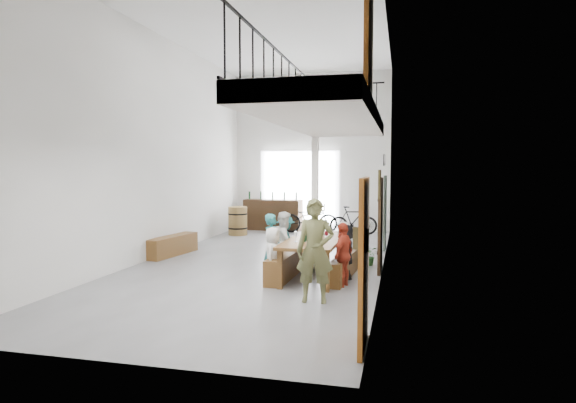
% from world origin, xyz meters
% --- Properties ---
extents(floor, '(12.00, 12.00, 0.00)m').
position_xyz_m(floor, '(0.00, 0.00, 0.00)').
color(floor, slate).
rests_on(floor, ground).
extents(room_walls, '(12.00, 12.00, 12.00)m').
position_xyz_m(room_walls, '(0.00, 0.00, 3.55)').
color(room_walls, white).
rests_on(room_walls, ground).
extents(gateway_portal, '(2.80, 0.08, 2.80)m').
position_xyz_m(gateway_portal, '(-0.40, 5.94, 1.40)').
color(gateway_portal, white).
rests_on(gateway_portal, ground).
extents(right_wall_decor, '(0.07, 8.28, 5.07)m').
position_xyz_m(right_wall_decor, '(2.70, -1.87, 1.74)').
color(right_wall_decor, '#AC5D15').
rests_on(right_wall_decor, ground).
extents(balcony, '(1.52, 5.62, 4.00)m').
position_xyz_m(balcony, '(1.98, -3.13, 2.96)').
color(balcony, white).
rests_on(balcony, ground).
extents(tasting_table, '(1.07, 2.54, 0.79)m').
position_xyz_m(tasting_table, '(1.44, -1.26, 0.71)').
color(tasting_table, brown).
rests_on(tasting_table, ground).
extents(bench_inner, '(0.42, 2.15, 0.49)m').
position_xyz_m(bench_inner, '(0.87, -1.27, 0.25)').
color(bench_inner, brown).
rests_on(bench_inner, ground).
extents(bench_wall, '(0.42, 2.01, 0.46)m').
position_xyz_m(bench_wall, '(2.03, -1.17, 0.23)').
color(bench_wall, brown).
rests_on(bench_wall, ground).
extents(tableware, '(0.63, 1.44, 0.35)m').
position_xyz_m(tableware, '(1.44, -1.42, 0.94)').
color(tableware, black).
rests_on(tableware, tasting_table).
extents(side_bench, '(0.64, 1.80, 0.49)m').
position_xyz_m(side_bench, '(-2.50, 0.32, 0.25)').
color(side_bench, brown).
rests_on(side_bench, ground).
extents(oak_barrel, '(0.63, 0.63, 0.93)m').
position_xyz_m(oak_barrel, '(-2.10, 4.18, 0.47)').
color(oak_barrel, olive).
rests_on(oak_barrel, ground).
extents(serving_counter, '(2.09, 0.72, 1.08)m').
position_xyz_m(serving_counter, '(-1.30, 5.65, 0.54)').
color(serving_counter, '#392613').
rests_on(serving_counter, ground).
extents(counter_bottles, '(1.81, 0.19, 0.28)m').
position_xyz_m(counter_bottles, '(-1.31, 5.63, 1.22)').
color(counter_bottles, black).
rests_on(counter_bottles, serving_counter).
extents(guest_left_a, '(0.36, 0.54, 1.09)m').
position_xyz_m(guest_left_a, '(0.76, -1.99, 0.54)').
color(guest_left_a, white).
rests_on(guest_left_a, ground).
extents(guest_left_b, '(0.43, 0.54, 1.30)m').
position_xyz_m(guest_left_b, '(0.62, -1.50, 0.65)').
color(guest_left_b, '#247578').
rests_on(guest_left_b, ground).
extents(guest_left_c, '(0.56, 0.68, 1.28)m').
position_xyz_m(guest_left_c, '(0.71, -0.80, 0.64)').
color(guest_left_c, white).
rests_on(guest_left_c, ground).
extents(guest_left_d, '(0.65, 0.84, 1.15)m').
position_xyz_m(guest_left_d, '(0.62, -0.37, 0.58)').
color(guest_left_d, '#247578').
rests_on(guest_left_d, ground).
extents(guest_right_a, '(0.48, 0.76, 1.20)m').
position_xyz_m(guest_right_a, '(2.09, -1.85, 0.60)').
color(guest_right_a, '#B1321E').
rests_on(guest_right_a, ground).
extents(guest_right_b, '(0.57, 1.05, 1.08)m').
position_xyz_m(guest_right_b, '(2.07, -1.20, 0.54)').
color(guest_right_b, black).
rests_on(guest_right_b, ground).
extents(guest_right_c, '(0.49, 0.60, 1.06)m').
position_xyz_m(guest_right_c, '(1.95, -0.53, 0.53)').
color(guest_right_c, white).
rests_on(guest_right_c, ground).
extents(host_standing, '(0.66, 0.46, 1.71)m').
position_xyz_m(host_standing, '(1.77, -3.03, 0.86)').
color(host_standing, brown).
rests_on(host_standing, ground).
extents(potted_plant, '(0.39, 0.34, 0.43)m').
position_xyz_m(potted_plant, '(2.45, 0.21, 0.22)').
color(potted_plant, '#1B4F20').
rests_on(potted_plant, ground).
extents(bicycle_near, '(1.97, 0.99, 0.99)m').
position_xyz_m(bicycle_near, '(0.10, 5.27, 0.50)').
color(bicycle_near, black).
rests_on(bicycle_near, ground).
extents(bicycle_far, '(1.62, 0.69, 0.94)m').
position_xyz_m(bicycle_far, '(1.60, 5.08, 0.47)').
color(bicycle_far, black).
rests_on(bicycle_far, ground).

